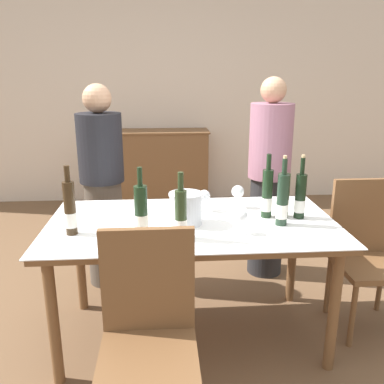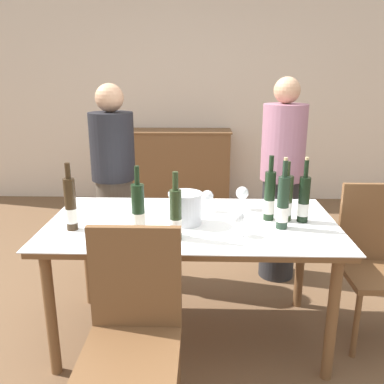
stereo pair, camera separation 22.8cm
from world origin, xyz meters
The scene contains 20 objects.
ground_plane centered at (0.00, 0.00, 0.00)m, with size 12.00×12.00×0.00m, color brown.
back_wall centered at (0.00, 3.01, 1.40)m, with size 8.00×0.10×2.80m.
sideboard_cabinet centered at (-0.27, 2.72, 0.47)m, with size 1.33×0.46×0.93m.
dining_table centered at (0.00, 0.00, 0.69)m, with size 1.68×0.91×0.77m.
ice_bucket centered at (-0.04, -0.03, 0.86)m, with size 0.20×0.20×0.18m.
wine_bottle_0 centered at (-0.28, -0.18, 0.90)m, with size 0.07×0.07×0.37m.
wine_bottle_1 centered at (-0.08, -0.26, 0.90)m, with size 0.06×0.06×0.36m.
wine_bottle_2 centered at (0.55, 0.04, 0.89)m, with size 0.07×0.07×0.36m.
wine_bottle_3 centered at (0.45, 0.05, 0.91)m, with size 0.06×0.06×0.39m.
wine_bottle_4 centered at (0.65, 0.02, 0.90)m, with size 0.06×0.06×0.38m.
wine_bottle_5 centered at (0.50, -0.09, 0.91)m, with size 0.07×0.07×0.40m.
wine_bottle_6 centered at (-0.66, -0.14, 0.91)m, with size 0.06×0.06×0.38m.
wine_glass_0 centered at (0.25, -0.21, 0.86)m, with size 0.07×0.07×0.13m.
wine_glass_1 centered at (0.09, 0.19, 0.86)m, with size 0.08×0.08×0.14m.
wine_glass_2 centered at (-0.08, 0.16, 0.86)m, with size 0.07×0.07×0.13m.
wine_glass_3 centered at (0.31, 0.24, 0.87)m, with size 0.08×0.08×0.15m.
chair_near_front centered at (-0.24, -0.68, 0.54)m, with size 0.42×0.42×0.96m.
chair_right_end centered at (1.13, 0.09, 0.53)m, with size 0.42×0.42×0.95m.
person_host centered at (-0.62, 0.75, 0.77)m, with size 0.33×0.33×1.53m.
person_guest_left centered at (0.67, 0.82, 0.79)m, with size 0.33×0.33×1.58m.
Camera 1 is at (-0.16, -2.23, 1.60)m, focal length 38.00 mm.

